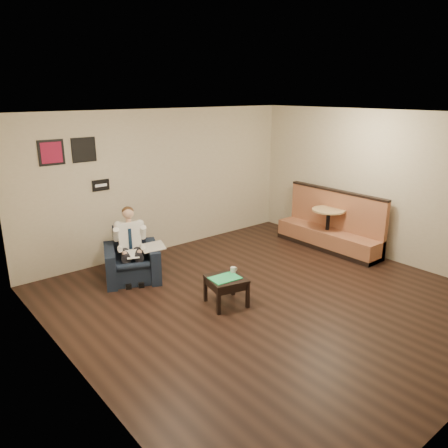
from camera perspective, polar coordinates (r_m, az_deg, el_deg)
ground at (r=6.95m, az=5.82°, el=-9.72°), size 6.00×6.00×0.00m
wall_back at (r=8.75m, az=-7.99°, el=5.52°), size 6.00×0.02×2.80m
wall_left at (r=4.88m, az=-19.51°, el=-4.59°), size 0.02×6.00×2.80m
wall_right at (r=8.79m, az=20.11°, el=4.71°), size 0.02×6.00×2.80m
ceiling at (r=6.22m, az=6.61°, el=13.99°), size 6.00×6.00×0.02m
seating_sign at (r=8.13m, az=-15.80°, el=4.89°), size 0.32×0.02×0.20m
art_print_left at (r=7.75m, az=-21.63°, el=8.67°), size 0.42×0.03×0.42m
art_print_right at (r=7.93m, az=-17.84°, el=9.21°), size 0.42×0.03×0.42m
armchair at (r=7.61m, az=-11.99°, el=-4.03°), size 1.17×1.17×0.86m
seated_man at (r=7.45m, az=-11.99°, el=-3.19°), size 0.85×1.00×1.18m
lap_papers at (r=7.39m, az=-11.90°, el=-3.87°), size 0.28×0.33×0.01m
newspaper at (r=7.50m, az=-9.26°, el=-2.93°), size 0.51×0.57×0.01m
side_table at (r=6.67m, az=0.28°, el=-8.74°), size 0.64×0.64×0.44m
green_folder at (r=6.55m, az=0.13°, el=-7.08°), size 0.47×0.35×0.01m
coffee_mug at (r=6.73m, az=1.19°, el=-6.02°), size 0.10×0.10×0.09m
smartphone at (r=6.72m, az=0.07°, el=-6.42°), size 0.15×0.12×0.01m
banquette at (r=9.12m, az=13.55°, el=0.43°), size 0.55×2.30×1.18m
cafe_table at (r=9.16m, az=13.35°, el=-0.62°), size 0.77×0.77×0.83m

